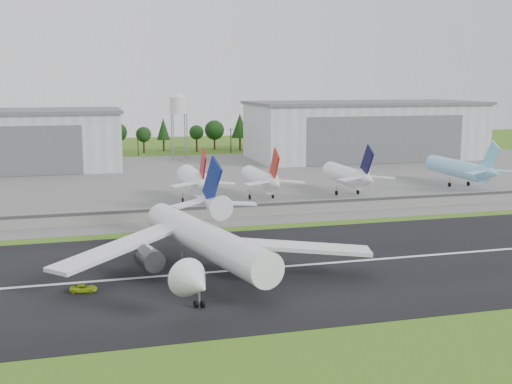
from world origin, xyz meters
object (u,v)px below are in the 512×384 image
object	(u,v)px
parked_jet_red_a	(195,181)
parked_jet_navy	(350,176)
ground_vehicle	(84,288)
parked_jet_red_b	(263,180)
parked_jet_skyblue	(462,169)
main_airliner	(206,247)

from	to	relation	value
parked_jet_red_a	parked_jet_navy	size ratio (longest dim) A/B	1.00
ground_vehicle	parked_jet_red_b	xyz separation A→B (m)	(50.54, 71.73, 5.26)
ground_vehicle	parked_jet_skyblue	size ratio (longest dim) A/B	0.12
ground_vehicle	parked_jet_navy	world-z (taller)	parked_jet_navy
main_airliner	ground_vehicle	distance (m)	22.04
ground_vehicle	parked_jet_red_b	distance (m)	87.91
main_airliner	parked_jet_red_a	bearing A→B (deg)	-112.41
main_airliner	ground_vehicle	size ratio (longest dim) A/B	13.55
main_airliner	parked_jet_red_a	xyz separation A→B (m)	(9.87, 67.01, 1.47)
parked_jet_navy	parked_jet_red_b	bearing A→B (deg)	-179.95
main_airliner	parked_jet_navy	world-z (taller)	main_airliner
parked_jet_red_a	parked_jet_skyblue	xyz separation A→B (m)	(88.09, 4.96, -0.30)
parked_jet_red_a	parked_jet_navy	bearing A→B (deg)	-0.05
main_airliner	parked_jet_red_a	size ratio (longest dim) A/B	1.87
parked_jet_skyblue	parked_jet_red_b	bearing A→B (deg)	-175.80
parked_jet_red_a	parked_jet_skyblue	distance (m)	88.23
main_airliner	parked_jet_red_b	distance (m)	73.14
parked_jet_navy	parked_jet_red_a	bearing A→B (deg)	179.95
main_airliner	ground_vehicle	xyz separation A→B (m)	(-21.10, -4.79, -4.19)
main_airliner	parked_jet_red_a	distance (m)	67.75
parked_jet_navy	parked_jet_skyblue	distance (m)	41.78
parked_jet_red_a	main_airliner	bearing A→B (deg)	-98.38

